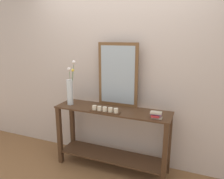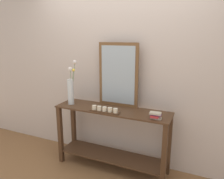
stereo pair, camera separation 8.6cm
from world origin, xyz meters
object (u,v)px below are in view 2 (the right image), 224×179
Objects in this scene: candle_tray at (105,110)px; mirror_leaning at (118,75)px; book_stack at (155,115)px; tall_vase_left at (71,88)px; console_table at (112,133)px.

mirror_leaning is at bearing 80.45° from candle_tray.
book_stack is at bearing -25.95° from mirror_leaning.
mirror_leaning is at bearing 17.66° from tall_vase_left.
console_table is 1.81× the size of mirror_leaning.
candle_tray reaches higher than console_table.
console_table is at bearing 2.46° from tall_vase_left.
mirror_leaning reaches higher than tall_vase_left.
console_table is 0.40m from candle_tray.
tall_vase_left is (-0.61, -0.03, 0.57)m from console_table.
candle_tray is (-0.04, -0.14, 0.37)m from console_table.
mirror_leaning is 0.75m from book_stack.
candle_tray is at bearing -105.88° from console_table.
candle_tray is at bearing -177.42° from book_stack.
mirror_leaning is at bearing 154.05° from book_stack.
mirror_leaning is (0.01, 0.17, 0.77)m from console_table.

